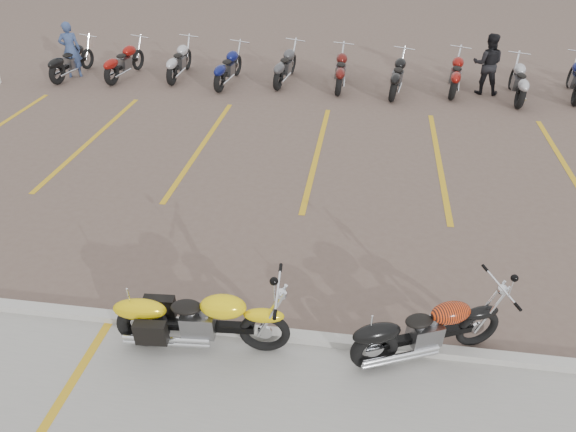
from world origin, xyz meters
name	(u,v)px	position (x,y,z in m)	size (l,w,h in m)	color
ground	(292,254)	(0.00, 0.00, 0.00)	(100.00, 100.00, 0.00)	brown
curb	(271,334)	(0.00, -2.00, 0.06)	(60.00, 0.18, 0.12)	#ADAAA3
parking_stripes	(317,153)	(0.00, 4.00, 0.00)	(38.00, 5.50, 0.01)	gold
yellow_cruiser	(199,321)	(-0.89, -2.32, 0.47)	(2.29, 0.39, 0.94)	black
flame_cruiser	(423,332)	(1.99, -2.05, 0.43)	(1.95, 0.96, 0.86)	black
person_a	(70,50)	(-8.08, 8.50, 0.84)	(0.61, 0.40, 1.67)	navy
person_b	(488,64)	(4.29, 8.79, 0.85)	(0.82, 0.64, 1.69)	black
bg_bike_row	(425,73)	(2.60, 8.68, 0.55)	(22.20, 2.03, 1.10)	black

